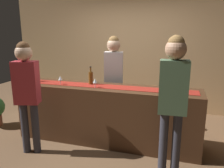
{
  "coord_description": "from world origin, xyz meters",
  "views": [
    {
      "loc": [
        1.09,
        -3.26,
        1.79
      ],
      "look_at": [
        0.1,
        0.0,
        1.0
      ],
      "focal_mm": 35.24,
      "sensor_mm": 36.0,
      "label": 1
    }
  ],
  "objects_px": {
    "wine_bottle_amber": "(91,78)",
    "wine_glass_near_customer": "(60,78)",
    "wine_glass_mid_counter": "(95,81)",
    "wine_bottle_green": "(165,84)",
    "bartender": "(114,72)",
    "customer_browsing": "(27,87)",
    "potted_plant_tall": "(29,90)",
    "wine_bottle_clear": "(31,75)",
    "customer_sipping": "(173,91)"
  },
  "relations": [
    {
      "from": "wine_bottle_clear",
      "to": "customer_sipping",
      "type": "bearing_deg",
      "value": -12.99
    },
    {
      "from": "wine_bottle_green",
      "to": "wine_glass_near_customer",
      "type": "bearing_deg",
      "value": -179.41
    },
    {
      "from": "wine_glass_near_customer",
      "to": "customer_sipping",
      "type": "xyz_separation_m",
      "value": [
        1.83,
        -0.52,
        0.05
      ]
    },
    {
      "from": "customer_browsing",
      "to": "customer_sipping",
      "type": "bearing_deg",
      "value": -13.39
    },
    {
      "from": "wine_bottle_clear",
      "to": "wine_glass_mid_counter",
      "type": "xyz_separation_m",
      "value": [
        1.23,
        -0.08,
        -0.01
      ]
    },
    {
      "from": "wine_glass_mid_counter",
      "to": "potted_plant_tall",
      "type": "distance_m",
      "value": 2.17
    },
    {
      "from": "wine_glass_near_customer",
      "to": "wine_glass_mid_counter",
      "type": "relative_size",
      "value": 1.0
    },
    {
      "from": "wine_bottle_green",
      "to": "bartender",
      "type": "xyz_separation_m",
      "value": [
        -0.97,
        0.64,
        0.02
      ]
    },
    {
      "from": "bartender",
      "to": "customer_browsing",
      "type": "bearing_deg",
      "value": 41.07
    },
    {
      "from": "bartender",
      "to": "wine_glass_mid_counter",
      "type": "bearing_deg",
      "value": 69.97
    },
    {
      "from": "wine_glass_mid_counter",
      "to": "potted_plant_tall",
      "type": "bearing_deg",
      "value": 155.75
    },
    {
      "from": "wine_bottle_clear",
      "to": "wine_glass_near_customer",
      "type": "distance_m",
      "value": 0.6
    },
    {
      "from": "wine_bottle_green",
      "to": "bartender",
      "type": "height_order",
      "value": "bartender"
    },
    {
      "from": "customer_sipping",
      "to": "customer_browsing",
      "type": "distance_m",
      "value": 2.04
    },
    {
      "from": "wine_bottle_green",
      "to": "customer_sipping",
      "type": "xyz_separation_m",
      "value": [
        0.12,
        -0.53,
        0.05
      ]
    },
    {
      "from": "wine_bottle_clear",
      "to": "customer_browsing",
      "type": "distance_m",
      "value": 0.75
    },
    {
      "from": "wine_bottle_green",
      "to": "customer_browsing",
      "type": "bearing_deg",
      "value": -162.32
    },
    {
      "from": "wine_glass_mid_counter",
      "to": "customer_sipping",
      "type": "bearing_deg",
      "value": -21.85
    },
    {
      "from": "wine_glass_near_customer",
      "to": "customer_browsing",
      "type": "xyz_separation_m",
      "value": [
        -0.21,
        -0.59,
        -0.02
      ]
    },
    {
      "from": "wine_bottle_amber",
      "to": "wine_bottle_green",
      "type": "bearing_deg",
      "value": -6.6
    },
    {
      "from": "wine_bottle_amber",
      "to": "wine_glass_near_customer",
      "type": "xyz_separation_m",
      "value": [
        -0.48,
        -0.16,
        -0.01
      ]
    },
    {
      "from": "wine_bottle_amber",
      "to": "wine_glass_mid_counter",
      "type": "relative_size",
      "value": 2.1
    },
    {
      "from": "wine_bottle_clear",
      "to": "customer_browsing",
      "type": "bearing_deg",
      "value": -58.69
    },
    {
      "from": "wine_bottle_green",
      "to": "bartender",
      "type": "distance_m",
      "value": 1.16
    },
    {
      "from": "wine_glass_mid_counter",
      "to": "customer_browsing",
      "type": "relative_size",
      "value": 0.09
    },
    {
      "from": "customer_sipping",
      "to": "wine_glass_mid_counter",
      "type": "bearing_deg",
      "value": 154.32
    },
    {
      "from": "customer_sipping",
      "to": "customer_browsing",
      "type": "height_order",
      "value": "customer_sipping"
    },
    {
      "from": "wine_bottle_amber",
      "to": "bartender",
      "type": "bearing_deg",
      "value": 63.05
    },
    {
      "from": "customer_sipping",
      "to": "wine_bottle_green",
      "type": "bearing_deg",
      "value": 99.31
    },
    {
      "from": "wine_bottle_green",
      "to": "customer_browsing",
      "type": "height_order",
      "value": "customer_browsing"
    },
    {
      "from": "bartender",
      "to": "wine_bottle_clear",
      "type": "bearing_deg",
      "value": 12.88
    },
    {
      "from": "wine_bottle_green",
      "to": "wine_bottle_clear",
      "type": "bearing_deg",
      "value": 179.36
    },
    {
      "from": "wine_bottle_clear",
      "to": "customer_browsing",
      "type": "height_order",
      "value": "customer_browsing"
    },
    {
      "from": "customer_browsing",
      "to": "potted_plant_tall",
      "type": "height_order",
      "value": "customer_browsing"
    },
    {
      "from": "customer_browsing",
      "to": "potted_plant_tall",
      "type": "relative_size",
      "value": 1.79
    },
    {
      "from": "wine_glass_near_customer",
      "to": "wine_glass_mid_counter",
      "type": "xyz_separation_m",
      "value": [
        0.64,
        -0.04,
        0.0
      ]
    },
    {
      "from": "wine_bottle_green",
      "to": "wine_bottle_amber",
      "type": "bearing_deg",
      "value": 173.4
    },
    {
      "from": "wine_bottle_clear",
      "to": "wine_glass_mid_counter",
      "type": "relative_size",
      "value": 2.1
    },
    {
      "from": "wine_glass_near_customer",
      "to": "wine_glass_mid_counter",
      "type": "height_order",
      "value": "same"
    },
    {
      "from": "wine_bottle_clear",
      "to": "wine_glass_near_customer",
      "type": "relative_size",
      "value": 2.1
    },
    {
      "from": "wine_bottle_green",
      "to": "potted_plant_tall",
      "type": "distance_m",
      "value": 3.14
    },
    {
      "from": "wine_bottle_amber",
      "to": "customer_sipping",
      "type": "height_order",
      "value": "customer_sipping"
    },
    {
      "from": "wine_bottle_green",
      "to": "customer_sipping",
      "type": "relative_size",
      "value": 0.17
    },
    {
      "from": "wine_bottle_amber",
      "to": "customer_browsing",
      "type": "bearing_deg",
      "value": -132.62
    },
    {
      "from": "wine_bottle_amber",
      "to": "potted_plant_tall",
      "type": "bearing_deg",
      "value": 159.28
    },
    {
      "from": "wine_bottle_amber",
      "to": "customer_browsing",
      "type": "height_order",
      "value": "customer_browsing"
    },
    {
      "from": "wine_bottle_clear",
      "to": "potted_plant_tall",
      "type": "bearing_deg",
      "value": 131.21
    },
    {
      "from": "wine_glass_mid_counter",
      "to": "customer_browsing",
      "type": "distance_m",
      "value": 1.01
    },
    {
      "from": "wine_bottle_amber",
      "to": "customer_browsing",
      "type": "relative_size",
      "value": 0.18
    },
    {
      "from": "wine_bottle_amber",
      "to": "wine_bottle_clear",
      "type": "bearing_deg",
      "value": -173.88
    }
  ]
}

